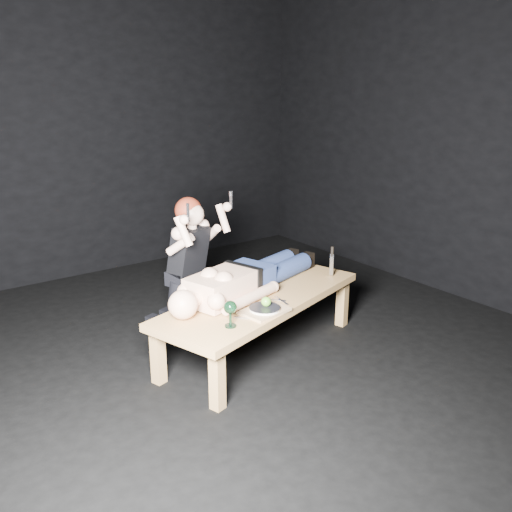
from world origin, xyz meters
The scene contains 13 objects.
ground centered at (0.00, 0.00, 0.00)m, with size 5.00×5.00×0.00m, color black.
back_wall centered at (0.00, 2.50, 1.50)m, with size 5.00×5.00×0.00m, color black.
table centered at (0.28, -0.05, 0.23)m, with size 1.77×0.66×0.45m, color #AD7C44.
lying_man centered at (0.28, 0.11, 0.58)m, with size 1.74×0.53×0.26m, color #E2AE8F, non-canonical shape.
kneeling_woman centered at (-0.02, 0.59, 0.59)m, with size 0.62×0.70×1.17m, color black, non-canonical shape.
serving_tray centered at (0.12, -0.32, 0.46)m, with size 0.32×0.23×0.02m, color tan.
plate centered at (0.12, -0.32, 0.48)m, with size 0.21×0.21×0.02m, color white.
apple centered at (0.14, -0.31, 0.52)m, with size 0.07×0.07×0.07m, color #3C9325.
goblet centered at (-0.21, -0.37, 0.54)m, with size 0.09×0.09×0.18m, color black, non-canonical shape.
fork_flat centered at (-0.04, -0.34, 0.45)m, with size 0.02×0.19×0.01m, color #B2B2B7.
knife_flat centered at (0.34, -0.22, 0.45)m, with size 0.02×0.19×0.01m, color #B2B2B7.
spoon_flat centered at (0.30, -0.18, 0.45)m, with size 0.02×0.19×0.01m, color #B2B2B7.
carving_knife centered at (1.01, -0.04, 0.58)m, with size 0.03×0.04×0.25m, color #B2B2B7, non-canonical shape.
Camera 1 is at (-2.06, -3.17, 1.99)m, focal length 39.28 mm.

